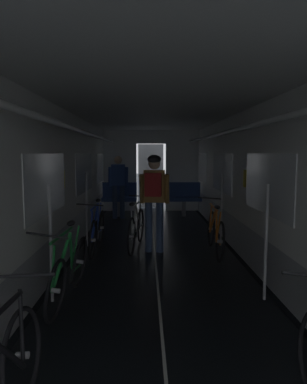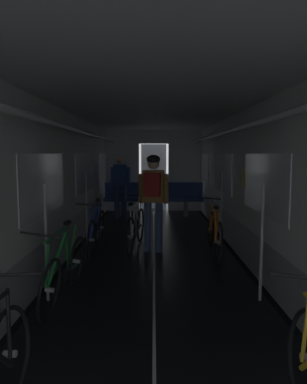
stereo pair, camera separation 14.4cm
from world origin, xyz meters
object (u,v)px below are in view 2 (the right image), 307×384
(person_cyclist_aisle, at_px, (153,192))
(bicycle_orange, at_px, (214,232))
(bench_seat_far_left, at_px, (121,196))
(bicycle_white_in_aisle, at_px, (135,228))
(bicycle_blue, at_px, (96,230))
(bench_seat_far_right, at_px, (185,196))
(person_standing_near_bench, at_px, (120,182))
(bicycle_green, at_px, (64,270))

(person_cyclist_aisle, bearing_deg, bicycle_orange, -6.21)
(bench_seat_far_left, relative_size, bicycle_white_in_aisle, 0.58)
(bicycle_white_in_aisle, bearing_deg, bicycle_blue, -162.99)
(bench_seat_far_right, relative_size, bicycle_orange, 0.58)
(bench_seat_far_left, bearing_deg, bench_seat_far_right, 0.00)
(bench_seat_far_right, xyz_separation_m, person_cyclist_aisle, (-0.91, -3.81, 0.50))
(person_standing_near_bench, bearing_deg, bicycle_blue, -92.17)
(person_cyclist_aisle, height_order, bicycle_white_in_aisle, person_cyclist_aisle)
(bicycle_green, xyz_separation_m, person_standing_near_bench, (0.17, 5.61, 0.59))
(bench_seat_far_left, relative_size, bicycle_orange, 0.58)
(person_cyclist_aisle, bearing_deg, bicycle_blue, 176.94)
(bench_seat_far_right, bearing_deg, person_standing_near_bench, -168.17)
(bicycle_blue, bearing_deg, bicycle_green, -90.99)
(person_cyclist_aisle, xyz_separation_m, bicycle_white_in_aisle, (-0.32, 0.27, -0.69))
(bicycle_green, relative_size, bicycle_white_in_aisle, 1.01)
(bench_seat_far_left, bearing_deg, person_cyclist_aisle, -76.83)
(bicycle_blue, bearing_deg, bench_seat_far_right, 62.85)
(bicycle_orange, bearing_deg, person_standing_near_bench, 118.88)
(bicycle_white_in_aisle, bearing_deg, bicycle_orange, -15.35)
(bicycle_blue, height_order, bicycle_white_in_aisle, bicycle_blue)
(bench_seat_far_right, distance_m, bicycle_white_in_aisle, 3.76)
(bench_seat_far_left, relative_size, bicycle_green, 0.58)
(bench_seat_far_right, xyz_separation_m, bicycle_white_in_aisle, (-1.23, -3.54, -0.18))
(bicycle_blue, distance_m, person_cyclist_aisle, 1.23)
(bench_seat_far_left, xyz_separation_m, bicycle_blue, (-0.13, -3.75, -0.18))
(person_standing_near_bench, bearing_deg, bench_seat_far_left, 90.41)
(person_standing_near_bench, bearing_deg, person_cyclist_aisle, -75.49)
(bicycle_blue, bearing_deg, bench_seat_far_left, 88.09)
(bicycle_green, bearing_deg, bench_seat_far_right, 71.83)
(bicycle_orange, relative_size, bicycle_white_in_aisle, 1.01)
(bench_seat_far_left, distance_m, bicycle_blue, 3.76)
(bicycle_orange, bearing_deg, bicycle_green, -135.91)
(bench_seat_far_right, height_order, bicycle_blue, bench_seat_far_right)
(bench_seat_far_right, xyz_separation_m, bicycle_orange, (0.16, -3.93, -0.18))
(bench_seat_far_left, xyz_separation_m, bicycle_white_in_aisle, (0.57, -3.54, -0.18))
(bicycle_white_in_aisle, bearing_deg, bench_seat_far_right, 70.81)
(bicycle_blue, relative_size, bicycle_white_in_aisle, 1.01)
(bench_seat_far_right, height_order, bicycle_green, same)
(person_standing_near_bench, bearing_deg, bicycle_orange, -61.12)
(bicycle_blue, relative_size, bicycle_orange, 1.00)
(bicycle_white_in_aisle, relative_size, person_standing_near_bench, 1.00)
(bench_seat_far_right, xyz_separation_m, person_standing_near_bench, (-1.80, -0.38, 0.41))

